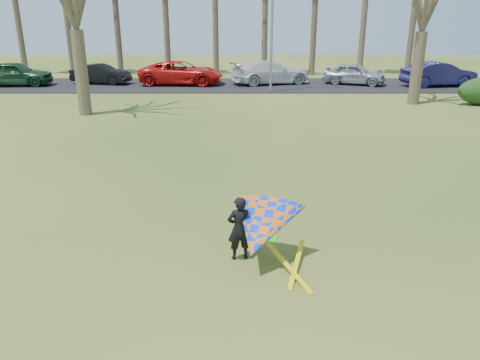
{
  "coord_description": "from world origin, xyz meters",
  "views": [
    {
      "loc": [
        0.01,
        -8.93,
        5.06
      ],
      "look_at": [
        0.0,
        2.0,
        1.1
      ],
      "focal_mm": 35.0,
      "sensor_mm": 36.0,
      "label": 1
    }
  ],
  "objects_px": {
    "car_2": "(181,73)",
    "car_3": "(271,72)",
    "car_0": "(15,74)",
    "car_1": "(101,74)",
    "car_5": "(439,74)",
    "car_4": "(354,74)",
    "streetlight": "(275,21)",
    "kite_flyer": "(260,228)"
  },
  "relations": [
    {
      "from": "car_2",
      "to": "car_3",
      "type": "bearing_deg",
      "value": -84.13
    },
    {
      "from": "car_0",
      "to": "car_3",
      "type": "distance_m",
      "value": 18.08
    },
    {
      "from": "car_0",
      "to": "car_1",
      "type": "xyz_separation_m",
      "value": [
        5.73,
        0.98,
        -0.14
      ]
    },
    {
      "from": "car_5",
      "to": "car_2",
      "type": "bearing_deg",
      "value": 77.21
    },
    {
      "from": "car_4",
      "to": "car_2",
      "type": "bearing_deg",
      "value": 112.78
    },
    {
      "from": "car_4",
      "to": "streetlight",
      "type": "bearing_deg",
      "value": 140.46
    },
    {
      "from": "car_0",
      "to": "car_3",
      "type": "xyz_separation_m",
      "value": [
        18.05,
        0.95,
        -0.02
      ]
    },
    {
      "from": "streetlight",
      "to": "car_0",
      "type": "relative_size",
      "value": 1.62
    },
    {
      "from": "car_1",
      "to": "car_3",
      "type": "height_order",
      "value": "car_3"
    },
    {
      "from": "car_0",
      "to": "car_1",
      "type": "height_order",
      "value": "car_0"
    },
    {
      "from": "car_2",
      "to": "car_5",
      "type": "xyz_separation_m",
      "value": [
        18.16,
        -0.84,
        0.01
      ]
    },
    {
      "from": "car_2",
      "to": "car_4",
      "type": "relative_size",
      "value": 1.36
    },
    {
      "from": "streetlight",
      "to": "car_3",
      "type": "height_order",
      "value": "streetlight"
    },
    {
      "from": "car_0",
      "to": "car_2",
      "type": "xyz_separation_m",
      "value": [
        11.6,
        0.63,
        -0.02
      ]
    },
    {
      "from": "streetlight",
      "to": "car_3",
      "type": "xyz_separation_m",
      "value": [
        0.05,
        3.48,
        -3.58
      ]
    },
    {
      "from": "car_3",
      "to": "car_4",
      "type": "bearing_deg",
      "value": -108.98
    },
    {
      "from": "car_1",
      "to": "car_4",
      "type": "distance_m",
      "value": 18.33
    },
    {
      "from": "car_0",
      "to": "car_2",
      "type": "distance_m",
      "value": 11.62
    },
    {
      "from": "car_5",
      "to": "kite_flyer",
      "type": "xyz_separation_m",
      "value": [
        -13.51,
        -24.51,
        -0.06
      ]
    },
    {
      "from": "streetlight",
      "to": "car_0",
      "type": "bearing_deg",
      "value": 171.99
    },
    {
      "from": "streetlight",
      "to": "car_2",
      "type": "relative_size",
      "value": 1.35
    },
    {
      "from": "car_1",
      "to": "car_3",
      "type": "bearing_deg",
      "value": -78.29
    },
    {
      "from": "streetlight",
      "to": "car_4",
      "type": "distance_m",
      "value": 7.76
    },
    {
      "from": "streetlight",
      "to": "car_1",
      "type": "relative_size",
      "value": 1.88
    },
    {
      "from": "car_2",
      "to": "car_3",
      "type": "height_order",
      "value": "car_2"
    },
    {
      "from": "car_0",
      "to": "kite_flyer",
      "type": "distance_m",
      "value": 29.58
    },
    {
      "from": "car_1",
      "to": "car_4",
      "type": "height_order",
      "value": "car_4"
    },
    {
      "from": "car_2",
      "to": "car_3",
      "type": "distance_m",
      "value": 6.46
    },
    {
      "from": "car_2",
      "to": "kite_flyer",
      "type": "distance_m",
      "value": 25.77
    },
    {
      "from": "kite_flyer",
      "to": "car_2",
      "type": "bearing_deg",
      "value": 100.39
    },
    {
      "from": "streetlight",
      "to": "car_5",
      "type": "relative_size",
      "value": 1.57
    },
    {
      "from": "streetlight",
      "to": "car_0",
      "type": "height_order",
      "value": "streetlight"
    },
    {
      "from": "car_0",
      "to": "car_4",
      "type": "relative_size",
      "value": 1.13
    },
    {
      "from": "car_0",
      "to": "streetlight",
      "type": "bearing_deg",
      "value": -101.7
    },
    {
      "from": "car_0",
      "to": "kite_flyer",
      "type": "height_order",
      "value": "kite_flyer"
    },
    {
      "from": "car_2",
      "to": "car_5",
      "type": "distance_m",
      "value": 18.18
    },
    {
      "from": "car_4",
      "to": "car_5",
      "type": "xyz_separation_m",
      "value": [
        5.71,
        -0.86,
        0.1
      ]
    },
    {
      "from": "car_1",
      "to": "car_2",
      "type": "relative_size",
      "value": 0.72
    },
    {
      "from": "car_3",
      "to": "car_5",
      "type": "xyz_separation_m",
      "value": [
        11.71,
        -1.15,
        0.02
      ]
    },
    {
      "from": "car_1",
      "to": "kite_flyer",
      "type": "distance_m",
      "value": 27.76
    },
    {
      "from": "car_0",
      "to": "car_3",
      "type": "height_order",
      "value": "car_0"
    },
    {
      "from": "streetlight",
      "to": "car_3",
      "type": "bearing_deg",
      "value": 89.23
    }
  ]
}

